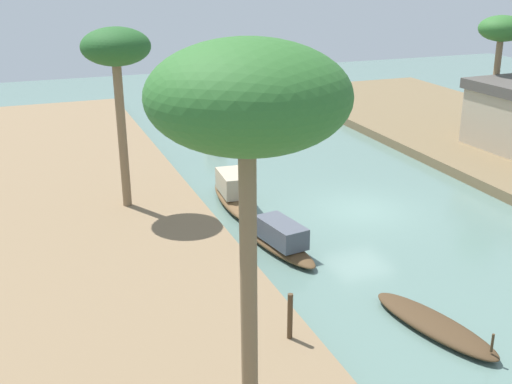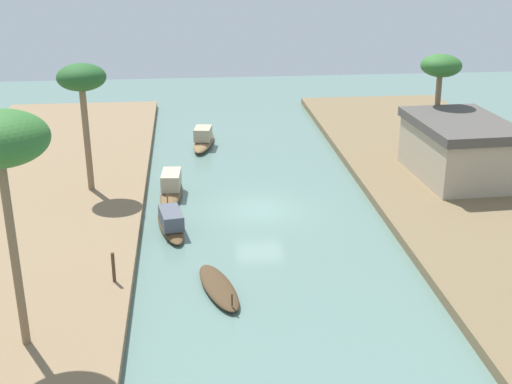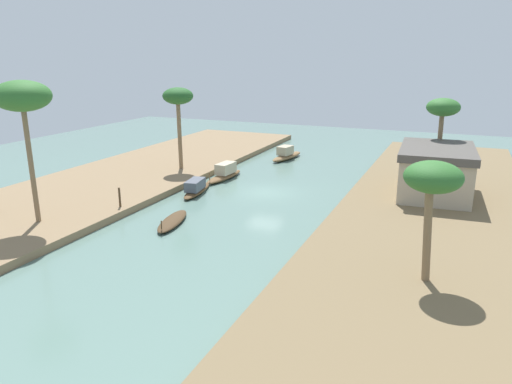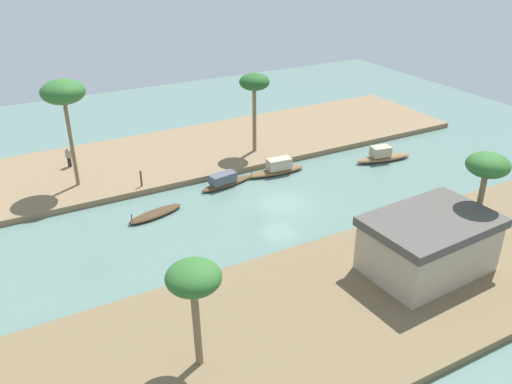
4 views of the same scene
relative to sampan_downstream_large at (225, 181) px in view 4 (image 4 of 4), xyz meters
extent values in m
plane|color=slate|center=(-2.29, 4.63, -0.43)|extent=(71.43, 71.43, 0.00)
cube|color=#846B4C|center=(-2.29, -7.38, -0.20)|extent=(47.42, 11.79, 0.47)
cube|color=brown|center=(-2.29, 16.63, -0.20)|extent=(47.42, 11.79, 0.47)
ellipsoid|color=brown|center=(-0.15, -0.03, -0.25)|extent=(4.75, 1.84, 0.37)
cube|color=#4C515B|center=(0.18, 0.03, 0.30)|extent=(2.23, 1.31, 0.74)
ellipsoid|color=brown|center=(-14.37, 2.07, -0.17)|extent=(5.37, 2.04, 0.53)
cube|color=tan|center=(-14.01, 2.01, 0.51)|extent=(1.80, 1.32, 0.84)
ellipsoid|color=brown|center=(-4.70, -0.03, -0.21)|extent=(5.14, 1.49, 0.44)
cube|color=tan|center=(-4.97, -0.02, 0.45)|extent=(2.04, 1.14, 0.88)
cylinder|color=brown|center=(-2.48, -0.19, 0.28)|extent=(0.07, 0.07, 0.64)
ellipsoid|color=#47331E|center=(6.41, 2.02, -0.25)|extent=(4.38, 2.10, 0.36)
cylinder|color=#47331E|center=(8.22, 2.45, 0.15)|extent=(0.07, 0.07, 0.51)
cylinder|color=#232328|center=(10.11, -8.68, 0.44)|extent=(0.43, 0.43, 0.81)
cube|color=gray|center=(10.11, -8.68, 1.17)|extent=(0.45, 0.51, 0.64)
sphere|color=tan|center=(10.11, -8.68, 1.60)|extent=(0.22, 0.22, 0.22)
cylinder|color=#4C3823|center=(6.03, -2.18, 0.68)|extent=(0.14, 0.14, 1.28)
cylinder|color=#7F6647|center=(-5.05, -4.42, 2.89)|extent=(0.34, 0.39, 5.70)
ellipsoid|color=#235623|center=(-5.05, -4.42, 6.25)|extent=(2.57, 2.57, 1.41)
cylinder|color=#7F6647|center=(10.26, -4.83, 3.39)|extent=(0.29, 0.34, 6.70)
ellipsoid|color=#2D6628|center=(10.26, -4.83, 7.37)|extent=(3.16, 3.16, 1.74)
cylinder|color=#7F6647|center=(-8.85, 16.32, 2.67)|extent=(0.34, 0.41, 5.27)
ellipsoid|color=#2D6628|center=(-8.85, 16.32, 5.79)|extent=(2.46, 2.46, 1.35)
cylinder|color=#7F6647|center=(9.39, 16.83, 2.12)|extent=(0.34, 0.56, 4.17)
ellipsoid|color=#2D6628|center=(9.39, 16.83, 4.68)|extent=(2.42, 2.42, 1.33)
cube|color=tan|center=(-5.01, 16.38, 1.47)|extent=(7.14, 4.99, 2.86)
cube|color=#4C4742|center=(-5.01, 16.38, 3.16)|extent=(7.56, 5.29, 0.52)
camera|label=1|loc=(19.35, -8.14, 9.33)|focal=45.69mm
camera|label=2|loc=(31.63, 0.99, 13.35)|focal=48.83mm
camera|label=3|loc=(29.97, 17.62, 9.52)|focal=33.71mm
camera|label=4|loc=(15.77, 33.95, 17.73)|focal=36.92mm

